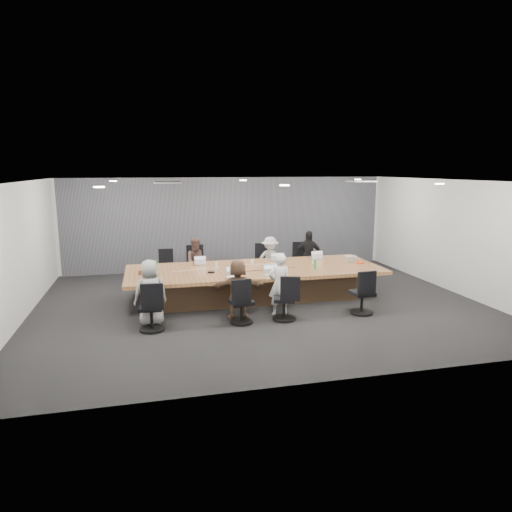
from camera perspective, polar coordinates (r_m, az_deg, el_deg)
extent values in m
cube|color=black|center=(10.56, 0.51, -6.00)|extent=(10.00, 8.00, 0.00)
cube|color=white|center=(10.11, 0.54, 9.36)|extent=(10.00, 8.00, 0.00)
cube|color=silver|center=(14.12, -3.44, 4.10)|extent=(10.00, 0.00, 2.80)
cube|color=silver|center=(6.52, 9.15, -4.12)|extent=(10.00, 0.00, 2.80)
cube|color=silver|center=(10.26, -27.69, 0.26)|extent=(0.00, 8.00, 2.80)
cube|color=silver|center=(12.43, 23.51, 2.27)|extent=(0.00, 8.00, 2.80)
cube|color=slate|center=(14.04, -3.39, 4.06)|extent=(9.80, 0.04, 2.80)
cube|color=#4B3421|center=(10.94, -0.12, -3.61)|extent=(4.80, 1.40, 0.66)
cube|color=#A26B3E|center=(10.85, -0.12, -1.72)|extent=(6.00, 2.20, 0.08)
imported|color=#503833|center=(11.96, -7.36, -0.82)|extent=(0.66, 0.52, 1.32)
cube|color=#B2B2B7|center=(11.41, -7.07, -0.92)|extent=(0.29, 0.20, 0.02)
imported|color=#A1A4A1|center=(12.33, 1.77, -0.51)|extent=(0.82, 0.47, 1.26)
cube|color=#B2B2B7|center=(11.78, 2.48, -0.47)|extent=(0.36, 0.25, 0.02)
imported|color=black|center=(12.64, 6.52, 0.02)|extent=(0.88, 0.53, 1.40)
cube|color=#B2B2B7|center=(12.12, 7.42, -0.23)|extent=(0.32, 0.23, 0.02)
imported|color=gray|center=(9.27, -13.06, -4.47)|extent=(0.71, 0.52, 1.32)
cube|color=#8C6647|center=(9.78, -13.13, -3.13)|extent=(0.33, 0.26, 0.02)
imported|color=brown|center=(9.45, -2.29, -4.12)|extent=(1.18, 0.45, 1.25)
cube|color=#B2B2B7|center=(9.94, -2.92, -2.63)|extent=(0.31, 0.23, 0.02)
imported|color=silver|center=(9.64, 2.94, -3.57)|extent=(0.49, 0.32, 1.33)
cube|color=#B2B2B7|center=(10.14, 2.06, -2.35)|extent=(0.33, 0.23, 0.02)
cylinder|color=#33833A|center=(10.70, -12.48, -1.20)|extent=(0.08, 0.08, 0.27)
cylinder|color=#33833A|center=(10.74, 7.37, -1.07)|extent=(0.08, 0.08, 0.24)
cylinder|color=silver|center=(10.66, -4.98, -1.24)|extent=(0.07, 0.07, 0.19)
cylinder|color=white|center=(11.35, -0.52, -0.70)|extent=(0.10, 0.10, 0.10)
cylinder|color=white|center=(11.41, 7.31, -0.70)|extent=(0.11, 0.11, 0.11)
cylinder|color=brown|center=(10.46, -14.28, -2.03)|extent=(0.09, 0.09, 0.10)
cube|color=black|center=(10.39, -5.64, -2.03)|extent=(0.16, 0.11, 0.03)
cube|color=black|center=(11.04, 2.83, -1.23)|extent=(0.14, 0.09, 0.03)
cube|color=black|center=(10.38, -2.00, -1.93)|extent=(0.15, 0.09, 0.06)
cube|color=#A39483|center=(11.76, 11.75, -0.37)|extent=(0.31, 0.22, 0.16)
cube|color=#ED3C17|center=(11.63, 12.81, -0.84)|extent=(0.20, 0.16, 0.04)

